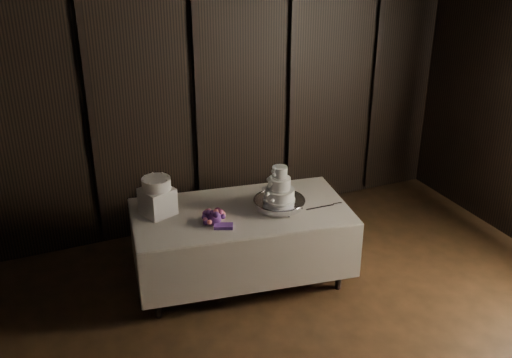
# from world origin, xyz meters

# --- Properties ---
(room) EXTENTS (6.08, 7.08, 3.08)m
(room) POSITION_xyz_m (0.00, 0.00, 1.50)
(room) COLOR black
(room) RESTS_ON ground
(display_table) EXTENTS (2.12, 1.32, 0.76)m
(display_table) POSITION_xyz_m (-0.02, 2.24, 0.42)
(display_table) COLOR beige
(display_table) RESTS_ON ground
(cake_stand) EXTENTS (0.57, 0.57, 0.09)m
(cake_stand) POSITION_xyz_m (0.32, 2.13, 0.81)
(cake_stand) COLOR silver
(cake_stand) RESTS_ON display_table
(wedding_cake) EXTENTS (0.32, 0.28, 0.33)m
(wedding_cake) POSITION_xyz_m (0.30, 2.12, 0.98)
(wedding_cake) COLOR white
(wedding_cake) RESTS_ON cake_stand
(bouquet) EXTENTS (0.39, 0.45, 0.18)m
(bouquet) POSITION_xyz_m (-0.33, 2.11, 0.82)
(bouquet) COLOR #B55074
(bouquet) RESTS_ON display_table
(box_pedestal) EXTENTS (0.33, 0.33, 0.25)m
(box_pedestal) POSITION_xyz_m (-0.73, 2.47, 0.89)
(box_pedestal) COLOR white
(box_pedestal) RESTS_ON display_table
(small_cake) EXTENTS (0.34, 0.34, 0.10)m
(small_cake) POSITION_xyz_m (-0.73, 2.47, 1.06)
(small_cake) COLOR white
(small_cake) RESTS_ON box_pedestal
(cake_knife) EXTENTS (0.37, 0.04, 0.01)m
(cake_knife) POSITION_xyz_m (0.67, 1.99, 0.77)
(cake_knife) COLOR silver
(cake_knife) RESTS_ON display_table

